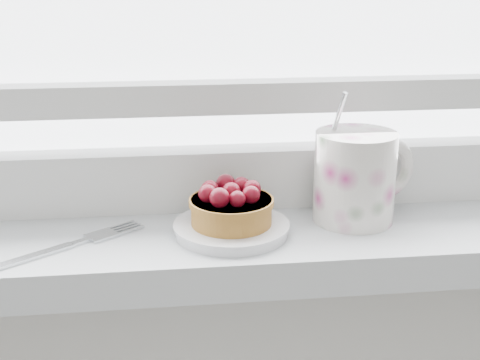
{
  "coord_description": "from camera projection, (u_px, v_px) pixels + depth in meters",
  "views": [
    {
      "loc": [
        -0.05,
        1.22,
        1.22
      ],
      "look_at": [
        0.03,
        1.88,
        1.0
      ],
      "focal_mm": 50.0,
      "sensor_mm": 36.0,
      "label": 1
    }
  ],
  "objects": [
    {
      "name": "saucer",
      "position": [
        231.0,
        228.0,
        0.71
      ],
      "size": [
        0.12,
        0.12,
        0.01
      ],
      "primitive_type": "cylinder",
      "color": "silver",
      "rests_on": "windowsill"
    },
    {
      "name": "raspberry_tart",
      "position": [
        231.0,
        205.0,
        0.7
      ],
      "size": [
        0.09,
        0.09,
        0.05
      ],
      "color": "brown",
      "rests_on": "saucer"
    },
    {
      "name": "fork",
      "position": [
        57.0,
        249.0,
        0.67
      ],
      "size": [
        0.17,
        0.13,
        0.0
      ],
      "color": "silver",
      "rests_on": "windowsill"
    },
    {
      "name": "floral_mug",
      "position": [
        357.0,
        175.0,
        0.74
      ],
      "size": [
        0.14,
        0.12,
        0.14
      ],
      "color": "silver",
      "rests_on": "windowsill"
    }
  ]
}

